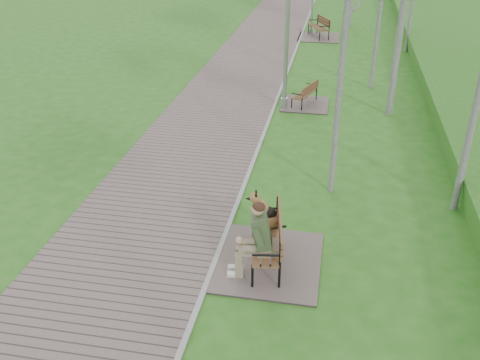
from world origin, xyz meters
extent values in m
plane|color=#296619|center=(0.00, 0.00, 0.00)|extent=(120.00, 120.00, 0.00)
cube|color=#705E5B|center=(-1.75, 21.50, 0.02)|extent=(3.50, 67.00, 0.04)
cube|color=#999993|center=(0.00, 21.50, 0.03)|extent=(0.10, 67.00, 0.05)
cube|color=#705E5B|center=(0.99, -2.46, 0.02)|extent=(2.06, 2.28, 0.04)
cube|color=brown|center=(0.94, -2.46, 0.51)|extent=(0.77, 1.77, 0.05)
cube|color=brown|center=(1.21, -2.42, 0.82)|extent=(0.31, 1.70, 0.38)
cube|color=#705E5B|center=(1.00, 6.55, 0.02)|extent=(1.55, 1.73, 0.04)
cube|color=brown|center=(0.95, 6.55, 0.39)|extent=(0.80, 1.35, 0.03)
cube|color=brown|center=(1.15, 6.48, 0.62)|extent=(0.47, 1.23, 0.28)
cube|color=#705E5B|center=(0.89, 16.51, 0.02)|extent=(2.01, 2.24, 0.04)
cube|color=brown|center=(0.84, 16.51, 0.50)|extent=(1.15, 1.74, 0.04)
cube|color=brown|center=(1.09, 16.62, 0.81)|extent=(0.73, 1.55, 0.37)
cylinder|color=#A1A3A9|center=(0.33, 6.13, 0.17)|extent=(0.23, 0.23, 0.34)
cylinder|color=#A1A3A9|center=(0.33, 6.13, 2.85)|extent=(0.14, 0.14, 5.71)
cylinder|color=#A1A3A9|center=(0.43, 17.27, 0.14)|extent=(0.18, 0.18, 0.27)
cylinder|color=silver|center=(2.09, 0.66, 3.87)|extent=(0.16, 0.16, 7.73)
camera|label=1|loc=(2.03, -10.80, 6.26)|focal=40.00mm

